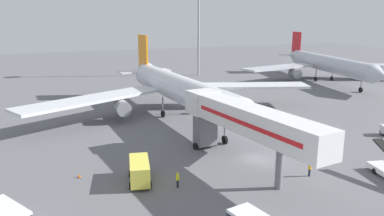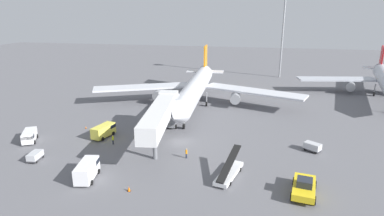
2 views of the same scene
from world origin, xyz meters
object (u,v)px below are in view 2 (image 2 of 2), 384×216
(airplane_at_gate, at_px, (196,87))
(pushback_tug, at_px, (304,187))
(jet_bridge, at_px, (161,113))
(service_van_near_right, at_px, (29,136))
(belt_loader_truck, at_px, (229,172))
(apron_light_mast, at_px, (284,15))
(baggage_cart_outer_right, at_px, (312,147))
(service_van_mid_left, at_px, (87,169))
(ground_crew_worker_foreground, at_px, (113,139))
(ground_crew_worker_midground, at_px, (186,153))
(baggage_cart_near_center, at_px, (35,156))
(safety_cone_alpha, at_px, (129,189))
(safety_cone_bravo, at_px, (86,127))
(service_van_mid_center, at_px, (104,130))

(airplane_at_gate, distance_m, pushback_tug, 40.94)
(jet_bridge, height_order, service_van_near_right, jet_bridge)
(belt_loader_truck, height_order, apron_light_mast, apron_light_mast)
(baggage_cart_outer_right, relative_size, apron_light_mast, 0.10)
(pushback_tug, distance_m, service_van_mid_left, 28.59)
(jet_bridge, distance_m, service_van_mid_left, 15.77)
(service_van_near_right, relative_size, baggage_cart_outer_right, 1.71)
(service_van_mid_left, bearing_deg, ground_crew_worker_foreground, 97.86)
(service_van_near_right, xyz_separation_m, ground_crew_worker_midground, (28.32, -1.01, -0.26))
(baggage_cart_near_center, height_order, safety_cone_alpha, baggage_cart_near_center)
(service_van_near_right, height_order, baggage_cart_outer_right, service_van_near_right)
(airplane_at_gate, xyz_separation_m, pushback_tug, (20.40, -35.32, -3.57))
(service_van_mid_left, relative_size, ground_crew_worker_midground, 3.34)
(belt_loader_truck, relative_size, apron_light_mast, 0.25)
(ground_crew_worker_midground, distance_m, safety_cone_alpha, 12.00)
(belt_loader_truck, xyz_separation_m, safety_cone_bravo, (-29.04, 13.61, -0.55))
(belt_loader_truck, bearing_deg, apron_light_mast, 81.62)
(safety_cone_bravo, distance_m, apron_light_mast, 73.63)
(ground_crew_worker_foreground, xyz_separation_m, ground_crew_worker_midground, (13.54, -2.86, -0.03))
(baggage_cart_outer_right, bearing_deg, service_van_mid_left, -153.94)
(pushback_tug, bearing_deg, service_van_near_right, 169.55)
(service_van_mid_left, relative_size, service_van_near_right, 1.07)
(service_van_mid_center, height_order, safety_cone_alpha, service_van_mid_center)
(jet_bridge, relative_size, baggage_cart_near_center, 7.75)
(belt_loader_truck, height_order, safety_cone_bravo, belt_loader_truck)
(service_van_near_right, relative_size, safety_cone_bravo, 10.48)
(service_van_mid_left, xyz_separation_m, baggage_cart_near_center, (-10.69, 3.53, -0.62))
(airplane_at_gate, xyz_separation_m, service_van_near_right, (-24.54, -27.03, -3.53))
(pushback_tug, distance_m, ground_crew_worker_foreground, 31.81)
(baggage_cart_outer_right, height_order, ground_crew_worker_foreground, ground_crew_worker_foreground)
(service_van_mid_left, xyz_separation_m, ground_crew_worker_midground, (11.93, 8.82, -0.51))
(baggage_cart_near_center, distance_m, ground_crew_worker_midground, 23.23)
(jet_bridge, relative_size, apron_light_mast, 0.72)
(service_van_near_right, height_order, ground_crew_worker_midground, service_van_near_right)
(ground_crew_worker_midground, bearing_deg, airplane_at_gate, 97.68)
(jet_bridge, bearing_deg, ground_crew_worker_foreground, -165.71)
(jet_bridge, height_order, safety_cone_alpha, jet_bridge)
(service_van_mid_left, bearing_deg, belt_loader_truck, 12.52)
(service_van_near_right, bearing_deg, service_van_mid_left, -30.95)
(airplane_at_gate, relative_size, belt_loader_truck, 6.75)
(safety_cone_alpha, bearing_deg, ground_crew_worker_foreground, 121.49)
(belt_loader_truck, distance_m, ground_crew_worker_midground, 8.41)
(baggage_cart_near_center, xyz_separation_m, safety_cone_bravo, (0.62, 14.29, -0.50))
(service_van_mid_left, relative_size, ground_crew_worker_foreground, 3.24)
(airplane_at_gate, bearing_deg, service_van_mid_center, -119.70)
(pushback_tug, height_order, service_van_mid_left, service_van_mid_left)
(jet_bridge, bearing_deg, baggage_cart_outer_right, 3.85)
(belt_loader_truck, bearing_deg, service_van_near_right, 170.97)
(service_van_near_right, xyz_separation_m, baggage_cart_near_center, (5.70, -6.30, -0.38))
(safety_cone_bravo, bearing_deg, service_van_mid_left, -60.51)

